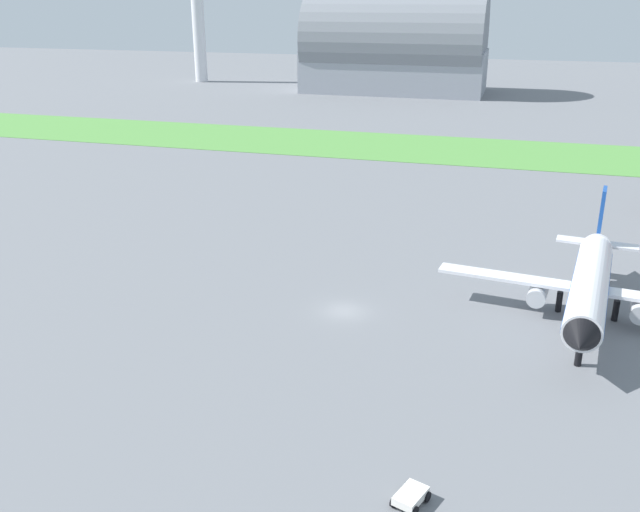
% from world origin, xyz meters
% --- Properties ---
extents(ground_plane, '(600.00, 600.00, 0.00)m').
position_xyz_m(ground_plane, '(0.00, 0.00, 0.00)').
color(ground_plane, slate).
extents(grass_taxiway_strip, '(360.00, 28.00, 0.08)m').
position_xyz_m(grass_taxiway_strip, '(0.00, 82.11, 0.04)').
color(grass_taxiway_strip, '#549342').
rests_on(grass_taxiway_strip, ground_plane).
extents(airplane_midfield_jet, '(29.98, 29.49, 10.60)m').
position_xyz_m(airplane_midfield_jet, '(23.75, 4.67, 3.82)').
color(airplane_midfield_jet, white).
rests_on(airplane_midfield_jet, ground_plane).
extents(baggage_cart_near_gate, '(2.46, 2.83, 0.90)m').
position_xyz_m(baggage_cart_near_gate, '(11.09, -26.90, 0.57)').
color(baggage_cart_near_gate, white).
rests_on(baggage_cart_near_gate, ground_plane).
extents(hangar_distant, '(57.83, 31.28, 31.88)m').
position_xyz_m(hangar_distant, '(-25.29, 169.21, 13.53)').
color(hangar_distant, '#9399A3').
rests_on(hangar_distant, ground_plane).
extents(control_tower, '(8.00, 8.00, 39.72)m').
position_xyz_m(control_tower, '(-98.07, 176.89, 23.22)').
color(control_tower, silver).
rests_on(control_tower, ground_plane).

